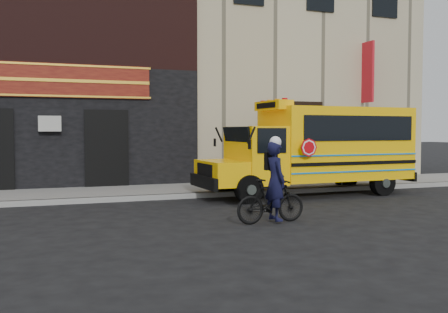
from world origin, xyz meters
The scene contains 8 objects.
ground centered at (0.00, 0.00, 0.00)m, with size 120.00×120.00×0.00m, color black.
curb centered at (0.00, 2.60, 0.07)m, with size 40.00×0.20×0.15m, color gray.
sidewalk centered at (0.00, 4.10, 0.07)m, with size 40.00×3.00×0.15m, color slate.
building centered at (-0.04, 10.45, 6.13)m, with size 20.00×10.70×12.00m.
school_bus centered at (2.95, 2.06, 1.51)m, with size 6.99×2.60×2.92m.
sign_pole centered at (4.43, 2.94, 1.57)m, with size 0.06×0.25×2.82m.
bicycle centered at (-0.50, -1.88, 0.49)m, with size 0.46×1.63×0.98m, color black.
cyclist centered at (-0.38, -1.83, 0.87)m, with size 0.64×0.42×1.74m, color black.
Camera 1 is at (-5.11, -11.75, 2.03)m, focal length 40.00 mm.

